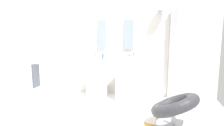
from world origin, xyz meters
TOP-DOWN VIEW (x-y plane):
  - ground_plane at (0.00, 0.00)m, footprint 4.80×3.60m
  - rear_partition at (0.00, 1.65)m, footprint 4.80×0.10m
  - pedestal_sink_left at (-0.34, 1.18)m, footprint 0.50×0.50m
  - pedestal_sink_right at (0.34, 1.18)m, footprint 0.50×0.50m
  - vanity_mirror_left at (-0.34, 1.58)m, footprint 0.22×0.03m
  - vanity_mirror_right at (0.34, 1.58)m, footprint 0.22×0.03m
  - shower_column at (1.35, 1.53)m, footprint 0.49×0.24m
  - lounge_chair at (1.28, -0.02)m, footprint 1.03×1.03m
  - towel_rack at (-1.48, 0.45)m, footprint 0.37×0.22m
  - area_rug at (0.65, -0.06)m, footprint 1.06×0.74m
  - coffee_mug at (0.77, -0.18)m, footprint 0.08×0.08m
  - soap_bottle_white at (-0.33, 1.01)m, footprint 0.05×0.05m
  - soap_bottle_clear at (0.43, 1.09)m, footprint 0.05×0.05m
  - soap_bottle_blue at (-0.21, 1.22)m, footprint 0.05×0.05m
  - soap_bottle_grey at (0.51, 1.12)m, footprint 0.04×0.04m

SIDE VIEW (x-z plane):
  - ground_plane at x=0.00m, z-range -0.04..0.00m
  - area_rug at x=0.65m, z-range 0.00..0.01m
  - coffee_mug at x=0.77m, z-range 0.01..0.12m
  - lounge_chair at x=1.28m, z-range 0.03..0.67m
  - pedestal_sink_left at x=-0.34m, z-range 0.00..1.03m
  - pedestal_sink_right at x=0.34m, z-range 0.00..1.03m
  - towel_rack at x=-1.48m, z-range 0.15..1.10m
  - soap_bottle_blue at x=-0.21m, z-range 0.92..1.05m
  - soap_bottle_clear at x=0.43m, z-range 0.92..1.05m
  - soap_bottle_white at x=-0.33m, z-range 0.92..1.06m
  - soap_bottle_grey at x=0.51m, z-range 0.92..1.09m
  - shower_column at x=1.35m, z-range 0.05..2.10m
  - rear_partition at x=0.00m, z-range 0.00..2.60m
  - vanity_mirror_left at x=-0.34m, z-range 1.13..1.85m
  - vanity_mirror_right at x=0.34m, z-range 1.13..1.85m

